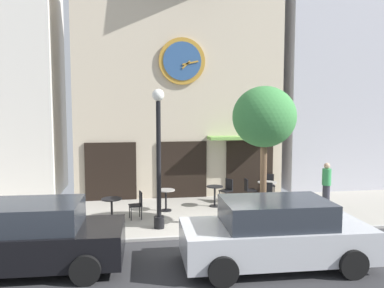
# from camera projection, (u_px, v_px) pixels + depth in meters

# --- Properties ---
(ground_plane) EXTENTS (27.34, 11.94, 0.13)m
(ground_plane) POSITION_uv_depth(u_px,v_px,m) (229.00, 249.00, 10.12)
(ground_plane) COLOR #9E998E
(clock_building) EXTENTS (8.56, 3.85, 11.12)m
(clock_building) POSITION_uv_depth(u_px,v_px,m) (178.00, 59.00, 16.61)
(clock_building) COLOR beige
(clock_building) RESTS_ON ground_plane
(neighbor_building_right) EXTENTS (6.64, 4.80, 11.60)m
(neighbor_building_right) POSITION_uv_depth(u_px,v_px,m) (338.00, 64.00, 19.01)
(neighbor_building_right) COLOR #B2B2BC
(neighbor_building_right) RESTS_ON ground_plane
(street_lamp) EXTENTS (0.36, 0.36, 4.21)m
(street_lamp) POSITION_uv_depth(u_px,v_px,m) (159.00, 158.00, 11.62)
(street_lamp) COLOR black
(street_lamp) RESTS_ON ground_plane
(street_tree) EXTENTS (1.91, 1.72, 4.30)m
(street_tree) POSITION_uv_depth(u_px,v_px,m) (264.00, 118.00, 11.51)
(street_tree) COLOR brown
(street_tree) RESTS_ON ground_plane
(cafe_table_rightmost) EXTENTS (0.67, 0.67, 0.74)m
(cafe_table_rightmost) POSITION_uv_depth(u_px,v_px,m) (112.00, 206.00, 12.50)
(cafe_table_rightmost) COLOR black
(cafe_table_rightmost) RESTS_ON ground_plane
(cafe_table_center_left) EXTENTS (0.64, 0.64, 0.76)m
(cafe_table_center_left) POSITION_uv_depth(u_px,v_px,m) (166.00, 197.00, 13.75)
(cafe_table_center_left) COLOR black
(cafe_table_center_left) RESTS_ON ground_plane
(cafe_table_near_curb) EXTENTS (0.61, 0.61, 0.76)m
(cafe_table_near_curb) POSITION_uv_depth(u_px,v_px,m) (215.00, 193.00, 14.37)
(cafe_table_near_curb) COLOR black
(cafe_table_near_curb) RESTS_ON ground_plane
(cafe_table_near_door) EXTENTS (0.75, 0.75, 0.74)m
(cafe_table_near_door) POSITION_uv_depth(u_px,v_px,m) (267.00, 187.00, 15.30)
(cafe_table_near_door) COLOR black
(cafe_table_near_door) RESTS_ON ground_plane
(cafe_chair_outer) EXTENTS (0.40, 0.40, 0.90)m
(cafe_chair_outer) POSITION_uv_depth(u_px,v_px,m) (249.00, 188.00, 15.12)
(cafe_chair_outer) COLOR black
(cafe_chair_outer) RESTS_ON ground_plane
(cafe_chair_mid_row) EXTENTS (0.46, 0.46, 0.90)m
(cafe_chair_mid_row) POSITION_uv_depth(u_px,v_px,m) (138.00, 203.00, 12.78)
(cafe_chair_mid_row) COLOR black
(cafe_chair_mid_row) RESTS_ON ground_plane
(cafe_chair_near_lamp) EXTENTS (0.54, 0.54, 0.90)m
(cafe_chair_near_lamp) POSITION_uv_depth(u_px,v_px,m) (268.00, 192.00, 14.46)
(cafe_chair_near_lamp) COLOR black
(cafe_chair_near_lamp) RESTS_ON ground_plane
(cafe_chair_facing_street) EXTENTS (0.48, 0.48, 0.90)m
(cafe_chair_facing_street) POSITION_uv_depth(u_px,v_px,m) (269.00, 183.00, 16.14)
(cafe_chair_facing_street) COLOR black
(cafe_chair_facing_street) RESTS_ON ground_plane
(cafe_chair_curbside) EXTENTS (0.55, 0.55, 0.90)m
(cafe_chair_curbside) POSITION_uv_depth(u_px,v_px,m) (227.00, 189.00, 15.05)
(cafe_chair_curbside) COLOR black
(cafe_chair_curbside) RESTS_ON ground_plane
(pedestrian_green) EXTENTS (0.39, 0.39, 1.67)m
(pedestrian_green) POSITION_uv_depth(u_px,v_px,m) (326.00, 185.00, 14.10)
(pedestrian_green) COLOR #2D2D38
(pedestrian_green) RESTS_ON ground_plane
(parked_car_black) EXTENTS (4.36, 2.15, 1.55)m
(parked_car_black) POSITION_uv_depth(u_px,v_px,m) (26.00, 237.00, 8.67)
(parked_car_black) COLOR black
(parked_car_black) RESTS_ON ground_plane
(parked_car_silver) EXTENTS (4.35, 2.13, 1.55)m
(parked_car_silver) POSITION_uv_depth(u_px,v_px,m) (275.00, 233.00, 8.95)
(parked_car_silver) COLOR #B7BABF
(parked_car_silver) RESTS_ON ground_plane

